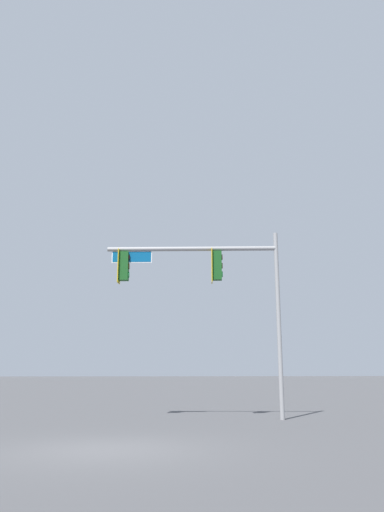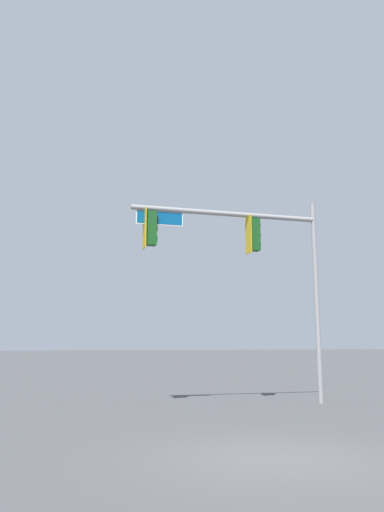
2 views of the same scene
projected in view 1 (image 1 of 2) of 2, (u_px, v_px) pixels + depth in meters
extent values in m
plane|color=#474749|center=(105.00, 450.00, 10.76)|extent=(400.00, 400.00, 0.00)
cylinder|color=gray|center=(279.00, 323.00, 18.38)|extent=(0.16, 0.16, 6.85)
cylinder|color=gray|center=(191.00, 249.00, 19.10)|extent=(6.38, 1.33, 0.17)
cube|color=gold|center=(212.00, 266.00, 18.93)|extent=(0.12, 0.52, 1.30)
cube|color=#144719|center=(217.00, 266.00, 18.93)|extent=(0.41, 0.38, 1.10)
cylinder|color=#144719|center=(217.00, 250.00, 19.07)|extent=(0.04, 0.04, 0.12)
cylinder|color=#340503|center=(222.00, 257.00, 19.00)|extent=(0.07, 0.22, 0.22)
cylinder|color=#392D05|center=(222.00, 266.00, 18.92)|extent=(0.07, 0.22, 0.22)
cylinder|color=green|center=(222.00, 274.00, 18.85)|extent=(0.07, 0.22, 0.22)
cube|color=gold|center=(119.00, 266.00, 19.02)|extent=(0.12, 0.52, 1.30)
cube|color=#144719|center=(124.00, 266.00, 19.02)|extent=(0.41, 0.38, 1.10)
cylinder|color=#144719|center=(124.00, 251.00, 19.16)|extent=(0.04, 0.04, 0.12)
cylinder|color=#340503|center=(129.00, 258.00, 19.09)|extent=(0.07, 0.22, 0.22)
cylinder|color=#392D05|center=(129.00, 266.00, 19.01)|extent=(0.07, 0.22, 0.22)
cylinder|color=green|center=(129.00, 275.00, 18.94)|extent=(0.07, 0.22, 0.22)
cube|color=#0A4C7F|center=(132.00, 257.00, 19.10)|extent=(1.46, 0.31, 0.40)
cube|color=white|center=(132.00, 257.00, 19.10)|extent=(1.52, 0.30, 0.46)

